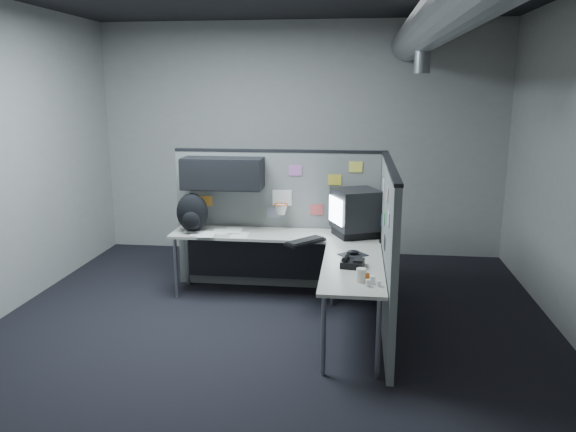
# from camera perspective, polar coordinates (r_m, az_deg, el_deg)

# --- Properties ---
(room) EXTENTS (5.62, 5.62, 3.22)m
(room) POSITION_cam_1_polar(r_m,az_deg,el_deg) (5.02, 4.42, 10.38)
(room) COLOR black
(room) RESTS_ON ground
(partition_back) EXTENTS (2.44, 0.42, 1.63)m
(partition_back) POSITION_cam_1_polar(r_m,az_deg,el_deg) (6.46, -2.43, 1.13)
(partition_back) COLOR slate
(partition_back) RESTS_ON ground
(partition_right) EXTENTS (0.07, 2.23, 1.63)m
(partition_right) POSITION_cam_1_polar(r_m,az_deg,el_deg) (5.44, 10.03, -3.26)
(partition_right) COLOR slate
(partition_right) RESTS_ON ground
(desk) EXTENTS (2.31, 2.11, 0.73)m
(desk) POSITION_cam_1_polar(r_m,az_deg,el_deg) (5.99, 0.56, -3.60)
(desk) COLOR #B2AFA0
(desk) RESTS_ON ground
(monitor) EXTENTS (0.59, 0.59, 0.51)m
(monitor) POSITION_cam_1_polar(r_m,az_deg,el_deg) (6.12, 6.92, 0.38)
(monitor) COLOR black
(monitor) RESTS_ON desk
(keyboard) EXTENTS (0.43, 0.45, 0.04)m
(keyboard) POSITION_cam_1_polar(r_m,az_deg,el_deg) (5.86, 1.76, -2.59)
(keyboard) COLOR black
(keyboard) RESTS_ON desk
(mouse) EXTENTS (0.31, 0.30, 0.05)m
(mouse) POSITION_cam_1_polar(r_m,az_deg,el_deg) (5.48, 6.62, -3.79)
(mouse) COLOR black
(mouse) RESTS_ON desk
(phone) EXTENTS (0.23, 0.24, 0.10)m
(phone) POSITION_cam_1_polar(r_m,az_deg,el_deg) (5.13, 6.53, -4.71)
(phone) COLOR black
(phone) RESTS_ON desk
(bottles) EXTENTS (0.14, 0.15, 0.08)m
(bottles) POSITION_cam_1_polar(r_m,az_deg,el_deg) (4.70, 8.41, -6.51)
(bottles) COLOR silver
(bottles) RESTS_ON desk
(cup) EXTENTS (0.11, 0.11, 0.12)m
(cup) POSITION_cam_1_polar(r_m,az_deg,el_deg) (4.74, 7.45, -5.99)
(cup) COLOR beige
(cup) RESTS_ON desk
(papers) EXTENTS (0.75, 0.50, 0.02)m
(papers) POSITION_cam_1_polar(r_m,az_deg,el_deg) (6.31, -7.36, -1.67)
(papers) COLOR white
(papers) RESTS_ON desk
(backpack) EXTENTS (0.39, 0.37, 0.44)m
(backpack) POSITION_cam_1_polar(r_m,az_deg,el_deg) (6.37, -9.71, 0.29)
(backpack) COLOR black
(backpack) RESTS_ON desk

